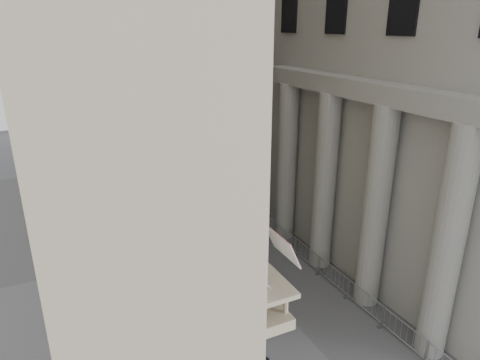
% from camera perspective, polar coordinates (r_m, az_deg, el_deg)
% --- Properties ---
extents(far_building, '(22.00, 10.00, 30.00)m').
position_cam_1_polar(far_building, '(52.78, -16.35, 21.14)').
color(far_building, beige).
rests_on(far_building, ground).
extents(iron_fence, '(0.30, 28.00, 1.40)m').
position_cam_1_polar(iron_fence, '(26.10, -10.68, -10.90)').
color(iron_fence, black).
rests_on(iron_fence, ground).
extents(blue_awning, '(1.60, 3.00, 3.00)m').
position_cam_1_polar(blue_awning, '(35.43, -0.96, -1.98)').
color(blue_awning, navy).
rests_on(blue_awning, ground).
extents(scooter_5, '(1.51, 1.03, 1.50)m').
position_cam_1_polar(scooter_5, '(20.17, -1.36, -21.07)').
color(scooter_5, silver).
rests_on(scooter_5, ground).
extents(scooter_6, '(1.51, 1.03, 1.50)m').
position_cam_1_polar(scooter_6, '(21.05, -2.85, -19.04)').
color(scooter_6, silver).
rests_on(scooter_6, ground).
extents(scooter_7, '(1.51, 1.03, 1.50)m').
position_cam_1_polar(scooter_7, '(21.97, -4.18, -17.16)').
color(scooter_7, silver).
rests_on(scooter_7, ground).
extents(scooter_8, '(1.51, 1.03, 1.50)m').
position_cam_1_polar(scooter_8, '(22.92, -5.38, -15.43)').
color(scooter_8, silver).
rests_on(scooter_8, ground).
extents(scooter_9, '(1.51, 1.03, 1.50)m').
position_cam_1_polar(scooter_9, '(23.89, -6.46, -13.83)').
color(scooter_9, silver).
rests_on(scooter_9, ground).
extents(scooter_10, '(1.51, 1.03, 1.50)m').
position_cam_1_polar(scooter_10, '(24.89, -7.45, -12.36)').
color(scooter_10, silver).
rests_on(scooter_10, ground).
extents(scooter_11, '(1.51, 1.03, 1.50)m').
position_cam_1_polar(scooter_11, '(25.91, -8.35, -11.00)').
color(scooter_11, silver).
rests_on(scooter_11, ground).
extents(scooter_12, '(1.51, 1.03, 1.50)m').
position_cam_1_polar(scooter_12, '(26.96, -9.17, -9.74)').
color(scooter_12, silver).
rests_on(scooter_12, ground).
extents(scooter_13, '(1.51, 1.03, 1.50)m').
position_cam_1_polar(scooter_13, '(28.01, -9.93, -8.57)').
color(scooter_13, silver).
rests_on(scooter_13, ground).
extents(barrier_1, '(0.60, 2.40, 1.10)m').
position_cam_1_polar(barrier_1, '(21.45, 20.82, -19.69)').
color(barrier_1, '#97999E').
rests_on(barrier_1, ground).
extents(barrier_2, '(0.60, 2.40, 1.10)m').
position_cam_1_polar(barrier_2, '(22.80, 16.19, -16.45)').
color(barrier_2, '#97999E').
rests_on(barrier_2, ground).
extents(barrier_3, '(0.60, 2.40, 1.10)m').
position_cam_1_polar(barrier_3, '(24.33, 12.24, -13.52)').
color(barrier_3, '#97999E').
rests_on(barrier_3, ground).
extents(barrier_4, '(0.60, 2.40, 1.10)m').
position_cam_1_polar(barrier_4, '(26.01, 8.86, -10.90)').
color(barrier_4, '#97999E').
rests_on(barrier_4, ground).
extents(barrier_5, '(0.60, 2.40, 1.10)m').
position_cam_1_polar(barrier_5, '(27.81, 5.95, -8.58)').
color(barrier_5, '#97999E').
rests_on(barrier_5, ground).
extents(barrier_6, '(0.60, 2.40, 1.10)m').
position_cam_1_polar(barrier_6, '(29.72, 3.43, -6.53)').
color(barrier_6, '#97999E').
rests_on(barrier_6, ground).
extents(barrier_7, '(0.60, 2.40, 1.10)m').
position_cam_1_polar(barrier_7, '(31.71, 1.24, -4.72)').
color(barrier_7, '#97999E').
rests_on(barrier_7, ground).
extents(barrier_8, '(0.60, 2.40, 1.10)m').
position_cam_1_polar(barrier_8, '(33.76, -0.67, -3.13)').
color(barrier_8, '#97999E').
rests_on(barrier_8, ground).
extents(barrier_9, '(0.60, 2.40, 1.10)m').
position_cam_1_polar(barrier_9, '(35.87, -2.36, -1.71)').
color(barrier_9, '#97999E').
rests_on(barrier_9, ground).
extents(security_tent, '(3.64, 3.64, 2.95)m').
position_cam_1_polar(security_tent, '(31.29, -12.69, -0.69)').
color(security_tent, silver).
rests_on(security_tent, ground).
extents(street_lamp, '(2.81, 0.45, 8.62)m').
position_cam_1_polar(street_lamp, '(26.84, -12.22, 1.98)').
color(street_lamp, gray).
rests_on(street_lamp, ground).
extents(info_kiosk, '(0.32, 0.85, 1.78)m').
position_cam_1_polar(info_kiosk, '(22.66, -8.02, -13.25)').
color(info_kiosk, black).
rests_on(info_kiosk, ground).
extents(pedestrian_a, '(0.68, 0.52, 1.67)m').
position_cam_1_polar(pedestrian_a, '(38.32, -10.21, 0.75)').
color(pedestrian_a, black).
rests_on(pedestrian_a, ground).
extents(pedestrian_b, '(0.88, 0.69, 1.80)m').
position_cam_1_polar(pedestrian_b, '(32.67, -6.01, -2.35)').
color(pedestrian_b, black).
rests_on(pedestrian_b, ground).
extents(pedestrian_c, '(0.83, 0.55, 1.69)m').
position_cam_1_polar(pedestrian_c, '(43.07, -10.39, 2.90)').
color(pedestrian_c, black).
rests_on(pedestrian_c, ground).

